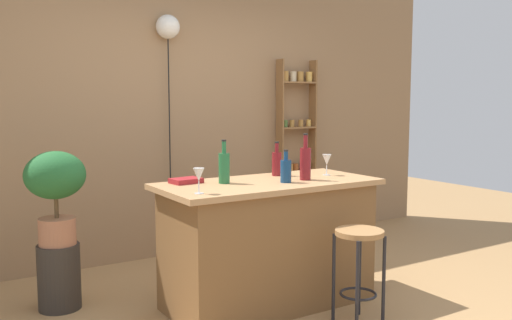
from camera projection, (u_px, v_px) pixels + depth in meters
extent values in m
plane|color=#A37A4C|center=(292.00, 317.00, 3.91)|extent=(12.00, 12.00, 0.00)
cube|color=#997551|center=(175.00, 111.00, 5.40)|extent=(6.40, 0.10, 2.80)
cube|color=brown|center=(268.00, 246.00, 4.11)|extent=(1.48, 0.68, 0.88)
cube|color=tan|center=(268.00, 184.00, 4.06)|extent=(1.61, 0.74, 0.04)
cylinder|color=black|center=(357.00, 288.00, 3.60)|extent=(0.02, 0.02, 0.62)
cylinder|color=black|center=(384.00, 281.00, 3.73)|extent=(0.02, 0.02, 0.62)
cylinder|color=black|center=(334.00, 278.00, 3.80)|extent=(0.02, 0.02, 0.62)
cylinder|color=black|center=(359.00, 272.00, 3.93)|extent=(0.02, 0.02, 0.62)
torus|color=black|center=(358.00, 294.00, 3.78)|extent=(0.25, 0.25, 0.02)
cylinder|color=#9E7042|center=(359.00, 232.00, 3.73)|extent=(0.33, 0.33, 0.03)
cube|color=olive|center=(280.00, 151.00, 5.94)|extent=(0.02, 0.13, 1.93)
cube|color=olive|center=(312.00, 149.00, 6.17)|extent=(0.02, 0.13, 1.93)
cube|color=olive|center=(296.00, 215.00, 6.13)|extent=(0.42, 0.13, 0.02)
cylinder|color=beige|center=(285.00, 211.00, 6.06)|extent=(0.05, 0.05, 0.11)
cylinder|color=brown|center=(297.00, 210.00, 6.12)|extent=(0.05, 0.05, 0.11)
cylinder|color=#AD7A38|center=(306.00, 208.00, 6.21)|extent=(0.05, 0.05, 0.11)
cube|color=olive|center=(296.00, 172.00, 6.08)|extent=(0.42, 0.13, 0.02)
cylinder|color=gold|center=(284.00, 168.00, 5.99)|extent=(0.06, 0.06, 0.08)
cylinder|color=#AD7A38|center=(290.00, 168.00, 6.02)|extent=(0.06, 0.06, 0.08)
cylinder|color=#994C23|center=(295.00, 167.00, 6.07)|extent=(0.06, 0.06, 0.08)
cylinder|color=#994C23|center=(303.00, 167.00, 6.12)|extent=(0.06, 0.06, 0.08)
cylinder|color=gold|center=(308.00, 166.00, 6.17)|extent=(0.06, 0.06, 0.08)
cube|color=olive|center=(297.00, 128.00, 6.03)|extent=(0.42, 0.13, 0.02)
cylinder|color=#4C7033|center=(285.00, 124.00, 5.95)|extent=(0.05, 0.05, 0.07)
cylinder|color=#AD7A38|center=(292.00, 123.00, 6.00)|extent=(0.05, 0.05, 0.07)
cylinder|color=#AD7A38|center=(301.00, 123.00, 6.04)|extent=(0.05, 0.05, 0.07)
cylinder|color=gold|center=(309.00, 123.00, 6.11)|extent=(0.05, 0.05, 0.07)
cube|color=olive|center=(297.00, 82.00, 5.97)|extent=(0.42, 0.13, 0.02)
cylinder|color=#AD7A38|center=(285.00, 76.00, 5.87)|extent=(0.07, 0.07, 0.11)
cylinder|color=beige|center=(293.00, 76.00, 5.95)|extent=(0.07, 0.07, 0.11)
cylinder|color=#AD7A38|center=(300.00, 77.00, 5.99)|extent=(0.07, 0.07, 0.11)
cylinder|color=gold|center=(309.00, 77.00, 6.05)|extent=(0.07, 0.07, 0.11)
cylinder|color=#2D2823|center=(59.00, 277.00, 4.05)|extent=(0.30, 0.30, 0.48)
cylinder|color=#A86B4C|center=(57.00, 231.00, 4.01)|extent=(0.26, 0.26, 0.20)
cylinder|color=brown|center=(56.00, 207.00, 3.99)|extent=(0.03, 0.03, 0.16)
ellipsoid|color=#23602D|center=(55.00, 175.00, 3.96)|extent=(0.43, 0.39, 0.34)
cylinder|color=maroon|center=(277.00, 164.00, 4.34)|extent=(0.08, 0.08, 0.18)
cylinder|color=maroon|center=(277.00, 148.00, 4.33)|extent=(0.03, 0.03, 0.07)
cylinder|color=black|center=(277.00, 142.00, 4.32)|extent=(0.03, 0.03, 0.01)
cylinder|color=navy|center=(286.00, 171.00, 4.00)|extent=(0.08, 0.08, 0.16)
cylinder|color=navy|center=(286.00, 156.00, 3.98)|extent=(0.03, 0.03, 0.06)
cylinder|color=black|center=(286.00, 151.00, 3.98)|extent=(0.03, 0.03, 0.01)
cylinder|color=maroon|center=(305.00, 164.00, 4.11)|extent=(0.08, 0.08, 0.24)
cylinder|color=maroon|center=(306.00, 141.00, 4.10)|extent=(0.03, 0.03, 0.09)
cylinder|color=black|center=(306.00, 134.00, 4.09)|extent=(0.03, 0.03, 0.01)
cylinder|color=#236638|center=(224.00, 168.00, 3.95)|extent=(0.08, 0.08, 0.22)
cylinder|color=#236638|center=(224.00, 147.00, 3.94)|extent=(0.03, 0.03, 0.08)
cylinder|color=black|center=(224.00, 140.00, 3.93)|extent=(0.03, 0.03, 0.01)
cylinder|color=silver|center=(199.00, 193.00, 3.54)|extent=(0.06, 0.06, 0.00)
cylinder|color=silver|center=(199.00, 187.00, 3.53)|extent=(0.01, 0.01, 0.08)
cone|color=silver|center=(199.00, 175.00, 3.53)|extent=(0.07, 0.07, 0.08)
cylinder|color=silver|center=(327.00, 175.00, 4.38)|extent=(0.06, 0.06, 0.00)
cylinder|color=silver|center=(327.00, 170.00, 4.37)|extent=(0.01, 0.01, 0.08)
cone|color=silver|center=(327.00, 160.00, 4.36)|extent=(0.07, 0.07, 0.08)
cube|color=maroon|center=(186.00, 181.00, 3.97)|extent=(0.22, 0.17, 0.03)
cylinder|color=black|center=(170.00, 144.00, 5.28)|extent=(0.01, 0.01, 2.18)
sphere|color=white|center=(168.00, 27.00, 5.16)|extent=(0.22, 0.22, 0.22)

